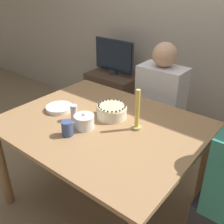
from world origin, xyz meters
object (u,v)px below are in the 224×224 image
sugar_bowl (84,122)px  sugar_shaker (74,113)px  candle (137,114)px  tv_monitor (114,56)px  person_man_blue_shirt (159,116)px  cake (112,111)px

sugar_bowl → sugar_shaker: (-0.13, 0.03, 0.01)m
candle → tv_monitor: (-1.03, 1.07, -0.05)m
sugar_bowl → candle: bearing=36.2°
person_man_blue_shirt → tv_monitor: (-0.86, 0.41, 0.31)m
cake → sugar_bowl: (-0.05, -0.23, 0.00)m
sugar_shaker → tv_monitor: tv_monitor is taller
cake → candle: bearing=-6.3°
sugar_bowl → person_man_blue_shirt: (0.10, 0.86, -0.29)m
cake → sugar_shaker: 0.27m
sugar_bowl → person_man_blue_shirt: person_man_blue_shirt is taller
candle → tv_monitor: candle is taller
sugar_bowl → tv_monitor: bearing=120.6°
sugar_shaker → person_man_blue_shirt: 0.91m
person_man_blue_shirt → tv_monitor: person_man_blue_shirt is taller
sugar_shaker → candle: (0.41, 0.18, 0.06)m
tv_monitor → cake: bearing=-52.3°
candle → cake: bearing=173.7°
sugar_shaker → person_man_blue_shirt: bearing=74.4°
sugar_shaker → candle: bearing=23.3°
sugar_shaker → candle: 0.45m
sugar_shaker → person_man_blue_shirt: size_ratio=0.10×
person_man_blue_shirt → tv_monitor: bearing=-25.8°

